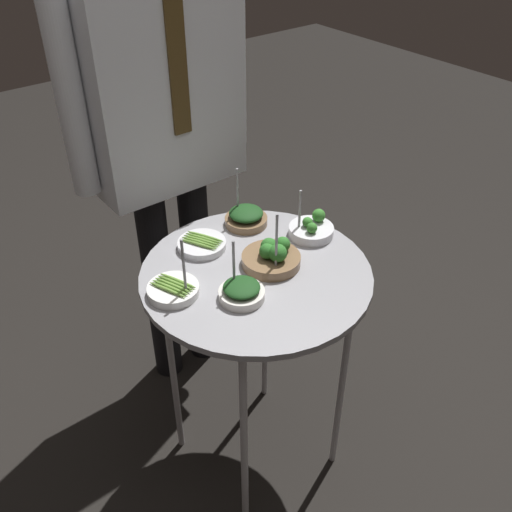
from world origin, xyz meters
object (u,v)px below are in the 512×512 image
object	(u,v)px
serving_cart	(256,292)
bowl_asparagus_near_rim	(173,289)
bowl_asparagus_center	(202,244)
waiter_figure	(162,110)
bowl_broccoli_back_left	(272,256)
bowl_spinach_front_center	(242,291)
bowl_broccoli_mid_right	(312,229)
bowl_spinach_far_rim	(246,217)

from	to	relation	value
serving_cart	bowl_asparagus_near_rim	world-z (taller)	bowl_asparagus_near_rim
bowl_asparagus_center	waiter_figure	distance (m)	0.43
serving_cart	bowl_broccoli_back_left	size ratio (longest dim) A/B	4.25
bowl_spinach_front_center	bowl_asparagus_near_rim	xyz separation A→B (m)	(-0.12, 0.12, -0.01)
bowl_asparagus_near_rim	waiter_figure	distance (m)	0.58
bowl_broccoli_mid_right	waiter_figure	xyz separation A→B (m)	(-0.18, 0.47, 0.25)
bowl_spinach_far_rim	bowl_broccoli_mid_right	distance (m)	0.19
bowl_asparagus_near_rim	bowl_spinach_far_rim	bearing A→B (deg)	23.20
bowl_spinach_front_center	bowl_spinach_far_rim	world-z (taller)	bowl_spinach_far_rim
serving_cart	bowl_broccoli_mid_right	world-z (taller)	bowl_broccoli_mid_right
bowl_asparagus_near_rim	bowl_broccoli_mid_right	world-z (taller)	bowl_asparagus_near_rim
serving_cart	bowl_asparagus_center	xyz separation A→B (m)	(-0.05, 0.18, 0.08)
bowl_asparagus_center	bowl_spinach_front_center	xyz separation A→B (m)	(-0.04, -0.24, 0.01)
bowl_asparagus_center	bowl_spinach_far_rim	xyz separation A→B (m)	(0.17, 0.02, 0.01)
bowl_asparagus_center	bowl_asparagus_near_rim	world-z (taller)	bowl_asparagus_near_rim
bowl_spinach_far_rim	bowl_asparagus_near_rim	size ratio (longest dim) A/B	0.98
bowl_broccoli_back_left	bowl_spinach_far_rim	xyz separation A→B (m)	(0.07, 0.20, -0.00)
bowl_spinach_far_rim	bowl_broccoli_mid_right	xyz separation A→B (m)	(0.11, -0.16, -0.00)
bowl_broccoli_back_left	waiter_figure	bearing A→B (deg)	90.49
serving_cart	bowl_asparagus_near_rim	xyz separation A→B (m)	(-0.22, 0.05, 0.08)
bowl_asparagus_near_rim	bowl_broccoli_mid_right	size ratio (longest dim) A/B	1.19
serving_cart	bowl_spinach_front_center	bearing A→B (deg)	-146.43
bowl_broccoli_back_left	bowl_spinach_far_rim	distance (m)	0.21
bowl_asparagus_center	bowl_broccoli_mid_right	distance (m)	0.31
serving_cart	bowl_asparagus_center	distance (m)	0.20
bowl_spinach_far_rim	bowl_broccoli_mid_right	world-z (taller)	bowl_spinach_far_rim
bowl_spinach_far_rim	serving_cart	bearing A→B (deg)	-120.77
serving_cart	bowl_spinach_front_center	xyz separation A→B (m)	(-0.09, -0.06, 0.09)
bowl_broccoli_back_left	bowl_spinach_front_center	xyz separation A→B (m)	(-0.15, -0.06, -0.01)
bowl_broccoli_back_left	bowl_asparagus_center	distance (m)	0.21
bowl_spinach_front_center	bowl_spinach_far_rim	bearing A→B (deg)	50.91
bowl_broccoli_back_left	bowl_spinach_far_rim	bearing A→B (deg)	71.73
bowl_asparagus_center	bowl_asparagus_near_rim	xyz separation A→B (m)	(-0.16, -0.12, 0.00)
bowl_asparagus_near_rim	bowl_broccoli_mid_right	bearing A→B (deg)	-2.11
bowl_spinach_far_rim	bowl_broccoli_mid_right	size ratio (longest dim) A/B	1.17
bowl_spinach_front_center	bowl_broccoli_mid_right	world-z (taller)	bowl_spinach_front_center
bowl_asparagus_center	bowl_spinach_far_rim	world-z (taller)	bowl_spinach_far_rim
bowl_spinach_front_center	waiter_figure	distance (m)	0.64
bowl_broccoli_mid_right	bowl_spinach_far_rim	bearing A→B (deg)	125.10
bowl_spinach_far_rim	bowl_spinach_front_center	bearing A→B (deg)	-129.09
serving_cart	bowl_spinach_far_rim	xyz separation A→B (m)	(0.12, 0.20, 0.09)
waiter_figure	bowl_asparagus_near_rim	bearing A→B (deg)	-120.00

